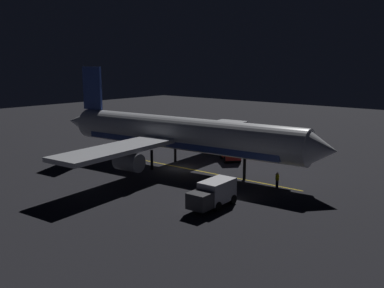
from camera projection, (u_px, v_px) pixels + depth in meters
The scene contains 8 objects.
ground_plane at pixel (180, 169), 54.84m from camera, with size 180.00×180.00×0.20m, color #232328.
apron_guide_stripe at pixel (207, 172), 52.77m from camera, with size 0.24×25.38×0.01m, color gold.
airliner at pixel (176, 134), 54.33m from camera, with size 35.81×41.48×12.99m.
baggage_truck at pixel (214, 194), 39.94m from camera, with size 5.65×2.46×2.52m.
catering_truck at pixel (229, 151), 59.55m from camera, with size 5.46×5.73×2.40m.
ground_crew_worker at pixel (277, 180), 46.23m from camera, with size 0.40×0.40×1.74m.
traffic_cone_near_left at pixel (221, 183), 47.25m from camera, with size 0.50×0.50×0.55m.
traffic_cone_near_right at pixel (219, 186), 45.96m from camera, with size 0.50×0.50×0.55m.
Camera 1 is at (39.65, 35.53, 13.53)m, focal length 39.34 mm.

